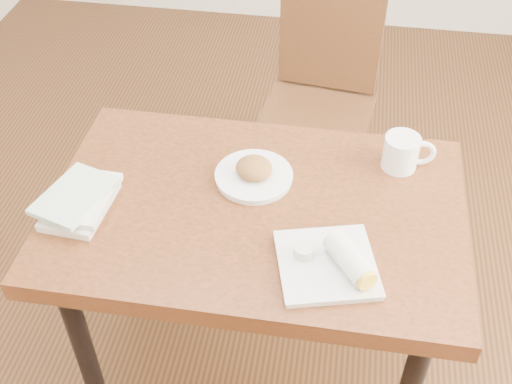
# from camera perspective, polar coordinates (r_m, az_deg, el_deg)

# --- Properties ---
(ground) EXTENTS (4.00, 5.00, 0.01)m
(ground) POSITION_cam_1_polar(r_m,az_deg,el_deg) (2.36, 0.00, -14.43)
(ground) COLOR #472814
(ground) RESTS_ON ground
(table) EXTENTS (1.15, 0.75, 0.75)m
(table) POSITION_cam_1_polar(r_m,az_deg,el_deg) (1.84, 0.00, -3.20)
(table) COLOR brown
(table) RESTS_ON ground
(chair_far) EXTENTS (0.47, 0.47, 0.95)m
(chair_far) POSITION_cam_1_polar(r_m,az_deg,el_deg) (2.59, 5.84, 9.05)
(chair_far) COLOR #4E2C16
(chair_far) RESTS_ON ground
(plate_scone) EXTENTS (0.23, 0.23, 0.07)m
(plate_scone) POSITION_cam_1_polar(r_m,az_deg,el_deg) (1.84, -0.19, 1.68)
(plate_scone) COLOR white
(plate_scone) RESTS_ON table
(coffee_mug) EXTENTS (0.15, 0.10, 0.10)m
(coffee_mug) POSITION_cam_1_polar(r_m,az_deg,el_deg) (1.91, 12.90, 3.52)
(coffee_mug) COLOR white
(coffee_mug) RESTS_ON table
(plate_burrito) EXTENTS (0.29, 0.29, 0.08)m
(plate_burrito) POSITION_cam_1_polar(r_m,az_deg,el_deg) (1.61, 6.90, -6.25)
(plate_burrito) COLOR white
(plate_burrito) RESTS_ON table
(book_stack) EXTENTS (0.21, 0.25, 0.06)m
(book_stack) POSITION_cam_1_polar(r_m,az_deg,el_deg) (1.81, -15.40, -0.71)
(book_stack) COLOR white
(book_stack) RESTS_ON table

